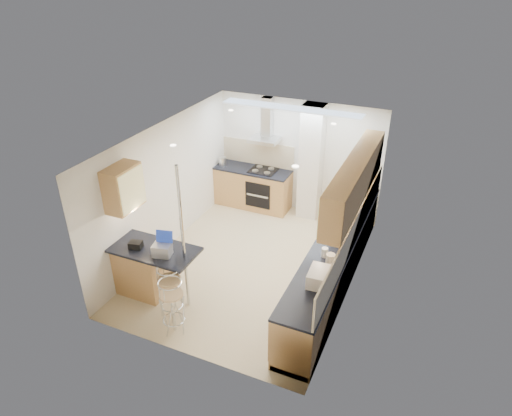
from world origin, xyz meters
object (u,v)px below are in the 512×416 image
at_px(microwave, 344,228).
at_px(bread_bin, 320,277).
at_px(bar_stool_end, 172,306).
at_px(laptop, 162,250).
at_px(bar_stool_near, 171,292).

xyz_separation_m(microwave, bread_bin, (0.01, -1.42, -0.02)).
bearing_deg(bread_bin, microwave, 87.35).
xyz_separation_m(bar_stool_end, bread_bin, (2.00, 0.85, 0.57)).
bearing_deg(laptop, microwave, 22.30).
relative_size(bar_stool_end, bread_bin, 2.21).
bearing_deg(laptop, bread_bin, -5.54).
bearing_deg(laptop, bar_stool_end, -61.42).
xyz_separation_m(microwave, laptop, (-2.44, -1.76, -0.02)).
bearing_deg(microwave, bread_bin, -176.90).
distance_m(bar_stool_end, bread_bin, 2.25).
bearing_deg(bar_stool_end, bread_bin, -34.50).
relative_size(bar_stool_near, bar_stool_end, 1.02).
distance_m(laptop, bar_stool_near, 0.67).
bearing_deg(bread_bin, laptop, -175.35).
xyz_separation_m(bar_stool_near, bar_stool_end, (0.20, -0.26, -0.01)).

